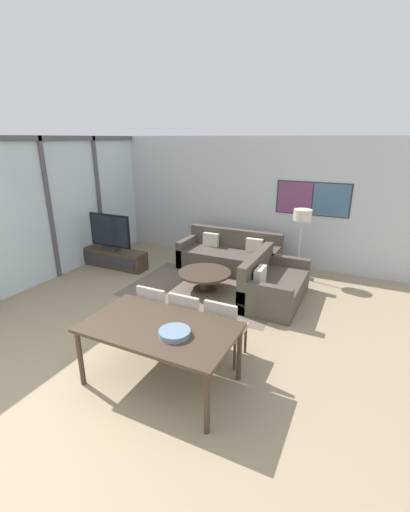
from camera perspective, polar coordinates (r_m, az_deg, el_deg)
name	(u,v)px	position (r m, az deg, el deg)	size (l,w,h in m)	color
ground_plane	(61,417)	(4.22, -22.86, -23.47)	(24.00, 24.00, 0.00)	#9E896B
wall_back	(247,200)	(7.99, 7.02, 9.21)	(7.26, 0.09, 2.80)	silver
window_wall_left	(48,204)	(7.47, -24.74, 7.94)	(0.07, 5.57, 2.80)	silver
area_rug	(205,290)	(6.58, -0.07, -5.63)	(2.87, 1.89, 0.01)	#706051
tv_console	(112,258)	(7.98, -15.20, -0.28)	(1.67, 0.41, 0.40)	#423326
television	(110,232)	(7.81, -15.57, 3.85)	(1.05, 0.20, 0.80)	#2D2D33
sofa_main	(230,257)	(7.58, 4.19, -0.08)	(2.15, 0.90, 0.83)	#51473D
sofa_side	(271,286)	(6.21, 10.96, -4.86)	(0.90, 1.60, 0.83)	#51473D
coffee_table	(205,276)	(6.47, -0.07, -3.41)	(1.00, 1.00, 0.37)	#423326
dining_table	(159,331)	(4.00, -7.60, -12.31)	(1.74, 1.01, 0.75)	#423326
dining_chair_left	(157,311)	(4.83, -8.00, -9.02)	(0.46, 0.46, 0.88)	#B2A899
dining_chair_centre	(189,319)	(4.60, -2.72, -10.38)	(0.46, 0.46, 0.88)	#B2A899
dining_chair_right	(224,327)	(4.42, 3.18, -11.69)	(0.46, 0.46, 0.88)	#B2A899
fruit_bowl	(175,333)	(3.75, -5.09, -12.59)	(0.34, 0.34, 0.06)	slate
floor_lamp	(302,220)	(7.03, 15.89, 5.76)	(0.35, 0.35, 1.44)	#2D2D33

